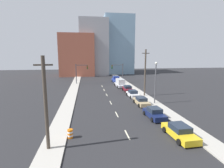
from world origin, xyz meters
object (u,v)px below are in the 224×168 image
Objects in this scene: sedan_tan at (141,101)px; sedan_white at (133,94)px; sedan_maroon at (128,89)px; utility_pole_right_mid at (145,73)px; traffic_signal_left at (80,71)px; street_lamp at (155,80)px; traffic_barrel at (70,134)px; pickup_truck_blue at (117,80)px; sedan_navy at (154,113)px; sedan_yellow at (180,132)px; traffic_signal_right at (120,71)px; box_truck_silver at (120,83)px; utility_pole_left_near at (46,103)px.

sedan_tan is 1.03× the size of sedan_white.
sedan_tan is at bearing -91.23° from sedan_maroon.
traffic_signal_left is at bearing 128.30° from utility_pole_right_mid.
traffic_signal_left is 22.02m from sedan_white.
utility_pole_right_mid is 6.22m from street_lamp.
pickup_truck_blue reaches higher than traffic_barrel.
sedan_maroon is 0.71× the size of pickup_truck_blue.
sedan_navy is (11.25, -30.89, -3.20)m from traffic_signal_left.
sedan_yellow is at bearing -92.61° from sedan_white.
sedan_yellow is 23.87m from sedan_maroon.
traffic_signal_left is 38.79m from sedan_yellow.
sedan_maroon is at bearing 85.95° from sedan_navy.
street_lamp reaches higher than pickup_truck_blue.
traffic_signal_right is at bearing 0.00° from traffic_signal_left.
sedan_white is at bearing 86.23° from sedan_navy.
sedan_maroon is (0.05, 23.87, 0.00)m from sedan_yellow.
pickup_truck_blue is (-0.27, 13.93, 0.15)m from sedan_maroon.
traffic_signal_right reaches higher than pickup_truck_blue.
box_truck_silver is at bearing 88.35° from sedan_yellow.
street_lamp reaches higher than sedan_maroon.
utility_pole_left_near is 1.87× the size of sedan_tan.
traffic_signal_left is 17.78m from sedan_maroon.
utility_pole_left_near reaches higher than sedan_white.
pickup_truck_blue is at bearing 98.30° from utility_pole_right_mid.
sedan_tan is 0.72× the size of box_truck_silver.
traffic_barrel is 37.94m from pickup_truck_blue.
traffic_signal_right is at bearing 69.71° from utility_pole_left_near.
sedan_white is (-0.69, -18.49, -3.23)m from traffic_signal_right.
box_truck_silver is (12.74, 30.66, -3.40)m from utility_pole_left_near.
traffic_signal_right reaches higher than sedan_white.
traffic_signal_right reaches higher than box_truck_silver.
street_lamp is 1.63× the size of sedan_maroon.
utility_pole_left_near is 18.87m from sedan_tan.
sedan_tan is at bearing 88.18° from sedan_yellow.
sedan_tan is at bearing -176.40° from street_lamp.
pickup_truck_blue reaches higher than sedan_yellow.
sedan_navy is at bearing -94.30° from sedan_white.
street_lamp is 1.63× the size of sedan_tan.
utility_pole_left_near is at bearing -155.85° from sedan_navy.
traffic_signal_right is at bearing 78.19° from box_truck_silver.
box_truck_silver is at bearing -31.07° from traffic_signal_left.
utility_pole_left_near is 23.30m from sedan_white.
traffic_barrel is 0.13× the size of street_lamp.
traffic_barrel is at bearing 49.39° from utility_pole_left_near.
sedan_tan reaches higher than traffic_barrel.
traffic_signal_right is at bearing 87.82° from sedan_maroon.
traffic_barrel is 0.15× the size of box_truck_silver.
sedan_navy is 12.40m from sedan_white.
utility_pole_left_near reaches higher than sedan_maroon.
traffic_signal_left is 13.30m from box_truck_silver.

